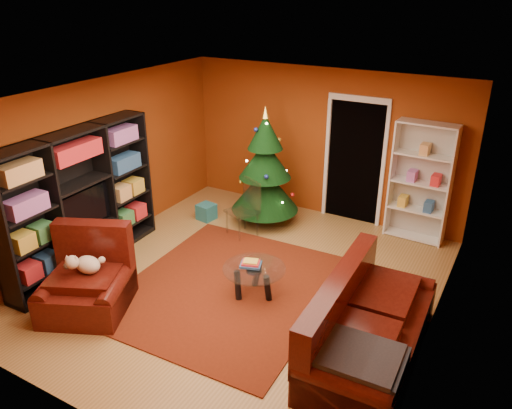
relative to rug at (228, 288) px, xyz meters
The scene contains 18 objects.
floor 0.25m from the rug, 69.03° to the left, with size 5.00×5.50×0.05m, color olive.
ceiling 2.63m from the rug, 69.03° to the left, with size 5.00×5.50×0.05m, color silver.
wall_back 3.27m from the rug, 88.34° to the left, with size 5.00×0.05×2.60m, color #8A3810.
wall_left 2.77m from the rug, behind, with size 0.05×5.50×2.60m, color #8A3810.
wall_right 2.92m from the rug, ahead, with size 0.05×5.50×2.60m, color #8A3810.
doorway 3.21m from the rug, 76.92° to the left, with size 1.06×0.60×2.16m, color black, non-canonical shape.
rug is the anchor object (origin of this frame).
media_unit 2.45m from the rug, 168.64° to the right, with size 0.41×2.66×2.04m, color black, non-canonical shape.
christmas_tree 2.39m from the rug, 105.31° to the left, with size 1.16×1.16×2.07m, color black, non-canonical shape.
gift_box_teal 2.28m from the rug, 132.20° to the left, with size 0.28×0.28×0.28m, color #1E6773.
gift_box_green 2.30m from the rug, 115.29° to the left, with size 0.23×0.23×0.23m, color #22611E.
gift_box_red 2.93m from the rug, 105.47° to the left, with size 0.24×0.24×0.24m, color #A93215.
white_bookshelf 3.48m from the rug, 56.69° to the left, with size 0.92×0.33×1.99m, color white, non-canonical shape.
armchair 1.88m from the rug, 135.50° to the right, with size 1.10×1.10×0.86m, color #360B07, non-canonical shape.
dog 1.87m from the rug, 136.48° to the right, with size 0.40×0.30×0.28m, color beige, non-canonical shape.
sofa 2.19m from the rug, ahead, with size 2.23×1.00×0.96m, color #360B07, non-canonical shape.
coffee_table 0.44m from the rug, ahead, with size 0.84×0.84×0.52m, color gray, non-canonical shape.
acrylic_chair 1.66m from the rug, 114.06° to the left, with size 0.44×0.48×0.86m, color #66605B, non-canonical shape.
Camera 1 is at (3.12, -5.08, 3.86)m, focal length 35.00 mm.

